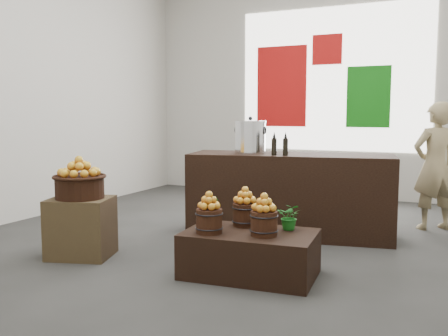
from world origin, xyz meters
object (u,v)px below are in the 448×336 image
at_px(crate, 81,227).
at_px(counter, 290,195).
at_px(display_table, 250,254).
at_px(shopper, 435,166).
at_px(wicker_basket, 80,187).
at_px(stock_pot_left, 250,138).

xyz_separation_m(crate, counter, (1.61, 1.77, 0.18)).
relative_size(crate, display_table, 0.52).
xyz_separation_m(crate, shopper, (3.12, 2.81, 0.49)).
height_order(counter, shopper, shopper).
distance_m(wicker_basket, display_table, 1.84).
height_order(wicker_basket, stock_pot_left, stock_pot_left).
bearing_deg(shopper, stock_pot_left, -6.41).
bearing_deg(crate, stock_pot_left, 55.84).
bearing_deg(display_table, counter, 89.80).
bearing_deg(display_table, crate, -179.56).
relative_size(stock_pot_left, shopper, 0.23).
height_order(display_table, stock_pot_left, stock_pot_left).
height_order(crate, display_table, crate).
bearing_deg(wicker_basket, crate, 0.00).
bearing_deg(display_table, stock_pot_left, 107.07).
distance_m(counter, stock_pot_left, 0.82).
bearing_deg(stock_pot_left, display_table, -67.38).
height_order(crate, counter, counter).
xyz_separation_m(display_table, shopper, (1.37, 2.63, 0.59)).
bearing_deg(crate, shopper, 42.00).
relative_size(crate, wicker_basket, 1.25).
relative_size(wicker_basket, stock_pot_left, 1.31).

